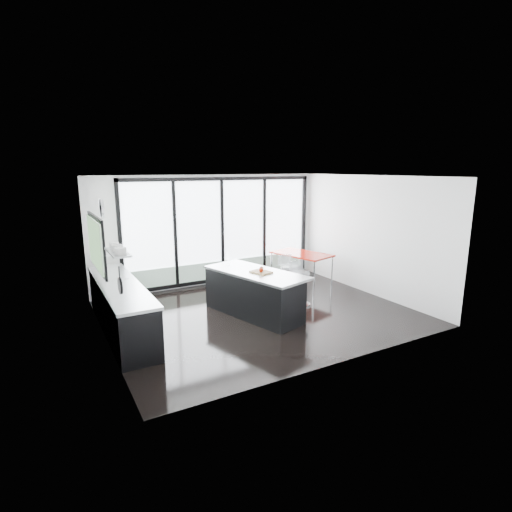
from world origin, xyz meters
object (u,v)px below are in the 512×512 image
bar_stool_near (300,289)px  bar_stool_far (289,281)px  red_table (301,268)px  island (253,293)px

bar_stool_near → bar_stool_far: (0.08, 0.56, 0.01)m
bar_stool_near → red_table: 1.71m
island → bar_stool_near: 1.18m
bar_stool_near → red_table: bearing=52.5°
island → bar_stool_near: (1.18, 0.03, -0.09)m
island → red_table: bearing=32.6°
island → bar_stool_near: island is taller
bar_stool_near → bar_stool_far: size_ratio=0.99×
island → bar_stool_near: size_ratio=3.19×
island → red_table: island is taller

